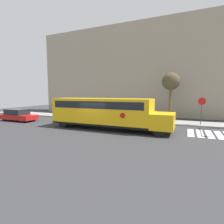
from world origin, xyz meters
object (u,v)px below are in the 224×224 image
(school_bus, at_px, (105,111))
(parked_car, at_px, (18,115))
(tree_near_sidewalk, at_px, (171,82))
(stop_sign, at_px, (202,107))

(school_bus, bearing_deg, parked_car, 178.92)
(school_bus, height_order, parked_car, school_bus)
(parked_car, bearing_deg, tree_near_sidewalk, 25.37)
(school_bus, bearing_deg, stop_sign, 31.60)
(parked_car, bearing_deg, school_bus, -1.08)
(school_bus, xyz_separation_m, tree_near_sidewalk, (5.05, 8.23, 3.02))
(school_bus, relative_size, parked_car, 2.49)
(tree_near_sidewalk, bearing_deg, school_bus, -121.55)
(school_bus, distance_m, stop_sign, 9.81)
(stop_sign, xyz_separation_m, tree_near_sidewalk, (-3.30, 3.09, 2.75))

